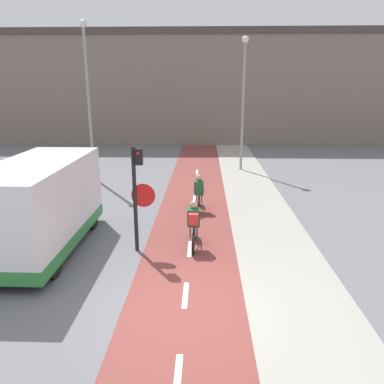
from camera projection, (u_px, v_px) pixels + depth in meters
ground_plane at (184, 308)px, 8.01m from camera, size 120.00×120.00×0.00m
bike_lane at (184, 308)px, 8.01m from camera, size 2.64×60.00×0.02m
sidewalk_strip at (303, 310)px, 7.92m from camera, size 2.40×60.00×0.05m
building_row_background at (200, 88)px, 30.83m from camera, size 60.00×5.20×8.73m
traffic_light_pole at (138, 188)px, 10.31m from camera, size 0.67×0.25×3.02m
street_lamp_far at (88, 87)px, 17.82m from camera, size 0.36×0.36×7.49m
street_lamp_sidewalk at (243, 91)px, 19.84m from camera, size 0.36×0.36×7.04m
cyclist_near at (194, 225)px, 10.84m from camera, size 0.46×1.62×1.43m
cyclist_far at (199, 194)px, 14.11m from camera, size 0.46×1.57×1.40m
van at (40, 208)px, 10.58m from camera, size 2.09×5.10×2.58m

